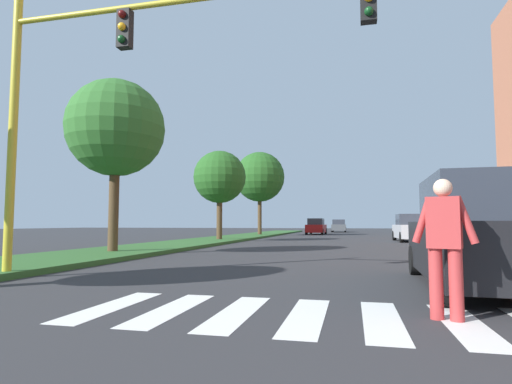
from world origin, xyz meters
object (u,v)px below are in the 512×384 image
at_px(tree_far, 220,177).
at_px(sedan_midblock, 411,229).
at_px(pedestrian_performer, 445,241).
at_px(sedan_distant, 316,227).
at_px(tree_mid, 116,129).
at_px(tree_distant, 260,177).
at_px(suv_crossing, 479,236).
at_px(sedan_far_horizon, 339,226).
at_px(traffic_light_gantry, 122,65).

distance_m(tree_far, sedan_midblock, 12.63).
bearing_deg(pedestrian_performer, tree_far, 115.27).
distance_m(pedestrian_performer, sedan_distant, 38.23).
height_order(tree_mid, tree_far, tree_mid).
xyz_separation_m(tree_distant, pedestrian_performer, (9.35, -31.63, -4.48)).
xyz_separation_m(tree_mid, tree_far, (0.22, 11.68, -0.55)).
height_order(suv_crossing, sedan_far_horizon, suv_crossing).
bearing_deg(tree_mid, traffic_light_gantry, -57.12).
relative_size(tree_mid, sedan_midblock, 1.50).
relative_size(traffic_light_gantry, pedestrian_performer, 5.22).
distance_m(tree_mid, sedan_far_horizon, 42.64).
height_order(tree_mid, sedan_far_horizon, tree_mid).
bearing_deg(sedan_distant, tree_distant, -126.18).
height_order(pedestrian_performer, sedan_distant, pedestrian_performer).
bearing_deg(suv_crossing, sedan_far_horizon, 94.70).
relative_size(tree_mid, tree_distant, 0.83).
bearing_deg(sedan_far_horizon, sedan_distant, -99.07).
distance_m(tree_distant, pedestrian_performer, 33.28).
bearing_deg(tree_far, tree_mid, -91.08).
bearing_deg(sedan_midblock, sedan_far_horizon, 101.00).
distance_m(tree_mid, traffic_light_gantry, 7.38).
bearing_deg(tree_far, sedan_distant, 75.74).
distance_m(traffic_light_gantry, suv_crossing, 7.52).
bearing_deg(pedestrian_performer, sedan_far_horizon, 93.21).
xyz_separation_m(tree_mid, suv_crossing, (10.66, -5.50, -3.72)).
distance_m(tree_mid, tree_far, 11.70).
xyz_separation_m(pedestrian_performer, sedan_far_horizon, (-2.81, 50.04, -0.17)).
bearing_deg(tree_distant, sedan_far_horizon, 70.44).
height_order(suv_crossing, sedan_midblock, suv_crossing).
height_order(tree_far, sedan_midblock, tree_far).
height_order(sedan_distant, sedan_far_horizon, sedan_distant).
height_order(tree_far, pedestrian_performer, tree_far).
xyz_separation_m(tree_distant, sedan_distant, (4.61, 6.30, -4.64)).
bearing_deg(sedan_far_horizon, traffic_light_gantry, -93.28).
distance_m(pedestrian_performer, suv_crossing, 2.84).
xyz_separation_m(tree_far, tree_distant, (-0.00, 11.82, 1.31)).
xyz_separation_m(tree_far, pedestrian_performer, (9.35, -19.80, -3.17)).
distance_m(tree_mid, tree_distant, 23.52).
distance_m(traffic_light_gantry, sedan_distant, 36.19).
distance_m(pedestrian_performer, sedan_midblock, 22.59).
height_order(suv_crossing, sedan_distant, suv_crossing).
bearing_deg(traffic_light_gantry, sedan_distant, 88.68).
xyz_separation_m(tree_mid, sedan_midblock, (12.12, 14.33, -3.85)).
bearing_deg(tree_far, pedestrian_performer, -64.73).
xyz_separation_m(tree_far, sedan_midblock, (11.90, 2.65, -3.30)).
xyz_separation_m(suv_crossing, sedan_far_horizon, (-3.90, 47.42, -0.17)).
bearing_deg(sedan_distant, sedan_midblock, -64.78).
xyz_separation_m(tree_distant, sedan_far_horizon, (6.54, 18.41, -4.65)).
xyz_separation_m(traffic_light_gantry, sedan_far_horizon, (2.76, 48.11, -3.59)).
height_order(tree_mid, pedestrian_performer, tree_mid).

